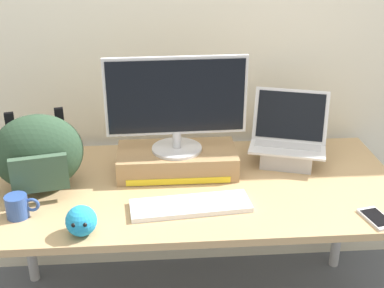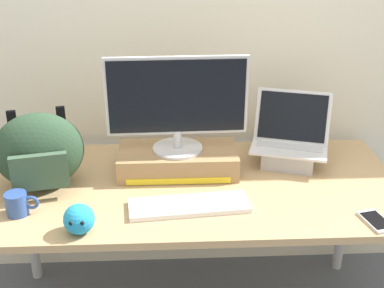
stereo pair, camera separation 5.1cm
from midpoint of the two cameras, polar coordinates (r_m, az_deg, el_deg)
name	(u,v)px [view 1 (the left image)]	position (r m, az deg, el deg)	size (l,w,h in m)	color
back_wall	(184,20)	(2.39, -1.55, 13.75)	(7.00, 0.10, 2.60)	silver
desk	(192,198)	(2.14, -0.68, -6.03)	(1.72, 0.81, 0.73)	tan
toner_box_yellow	(177,161)	(2.18, -2.36, -1.88)	(0.50, 0.25, 0.10)	#9E7A51
desktop_monitor	(176,103)	(2.07, -2.48, 4.57)	(0.58, 0.21, 0.40)	silver
open_laptop	(287,148)	(2.29, 10.04, -0.40)	(0.38, 0.33, 0.31)	#ADADB2
external_keyboard	(190,205)	(1.93, -0.92, -6.91)	(0.47, 0.19, 0.02)	white
messenger_backpack	(38,153)	(2.10, -17.53, -0.99)	(0.39, 0.31, 0.32)	#28422D
coffee_mug	(18,206)	(1.98, -19.64, -6.61)	(0.12, 0.08, 0.09)	#2D4C93
cell_phone	(377,218)	(1.98, 19.30, -7.88)	(0.11, 0.16, 0.01)	silver
plush_toy	(81,221)	(1.81, -13.11, -8.39)	(0.11, 0.11, 0.11)	#2393CC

